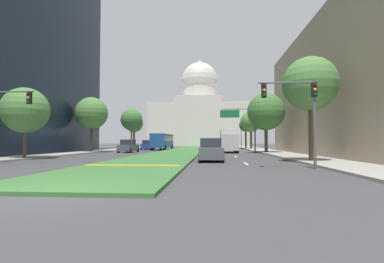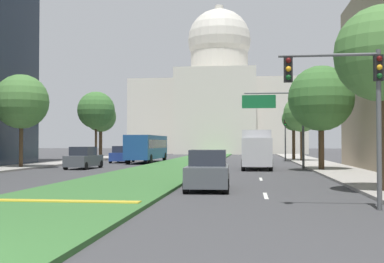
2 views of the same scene
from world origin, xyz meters
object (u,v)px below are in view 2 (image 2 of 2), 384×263
Objects in this scene: capitol_building at (219,102)px; street_tree_right_far at (302,114)px; sedan_midblock at (84,159)px; sedan_lead_stopped at (208,171)px; city_bus at (147,146)px; street_tree_right_distant at (294,120)px; overhead_guide_sign at (280,113)px; traffic_light_near_right at (352,93)px; traffic_light_far_right at (285,133)px; sedan_distant at (122,155)px; street_tree_right_mid at (321,99)px; box_truck_delivery at (256,149)px; street_tree_right_near at (383,54)px; street_tree_left_far at (96,110)px; street_tree_left_mid at (21,102)px; street_tree_left_distant at (101,117)px.

street_tree_right_far is at bearing -74.90° from capitol_building.
sedan_lead_stopped is at bearing -54.36° from sedan_midblock.
city_bus is (-17.06, -4.41, -3.71)m from street_tree_right_far.
street_tree_right_distant is (-0.63, 3.52, -0.50)m from street_tree_right_far.
city_bus is at bearing 140.68° from overhead_guide_sign.
sedan_lead_stopped is 20.33m from sedan_midblock.
traffic_light_near_right is 0.80× the size of street_tree_right_distant.
traffic_light_far_right is 2.49m from street_tree_right_distant.
capitol_building is at bearing 81.85° from sedan_distant.
capitol_building is 6.72× the size of traffic_light_near_right.
capitol_building reaches higher than overhead_guide_sign.
street_tree_right_mid is at bearing 64.59° from sedan_lead_stopped.
capitol_building reaches higher than box_truck_delivery.
traffic_light_near_right is at bearing -52.97° from sedan_midblock.
sedan_midblock is at bearing 127.03° from traffic_light_near_right.
city_bus is (-16.84, 30.41, -4.19)m from street_tree_right_near.
traffic_light_near_right is at bearing -61.83° from street_tree_left_far.
street_tree_left_mid reaches higher than street_tree_right_distant.
street_tree_right_near is at bearing -56.89° from sedan_distant.
street_tree_right_near is at bearing -89.11° from street_tree_right_mid.
sedan_lead_stopped is 0.41× the size of city_bus.
traffic_light_far_right is 0.66× the size of street_tree_left_mid.
street_tree_left_distant is (-24.47, 2.39, -0.08)m from street_tree_right_far.
street_tree_right_near is 0.73× the size of city_bus.
capitol_building is 63.45m from box_truck_delivery.
street_tree_right_distant is at bearing 25.77° from city_bus.
street_tree_right_mid is 1.06× the size of street_tree_right_far.
street_tree_right_far reaches higher than sedan_lead_stopped.
street_tree_right_mid reaches higher than overhead_guide_sign.
street_tree_left_far reaches higher than box_truck_delivery.
sedan_midblock is (-7.22, -63.39, -9.97)m from capitol_building.
street_tree_right_far reaches higher than overhead_guide_sign.
sedan_distant is at bearing 146.73° from overhead_guide_sign.
overhead_guide_sign is 27.50m from street_tree_left_far.
street_tree_right_mid is (2.09, 21.57, 1.75)m from traffic_light_near_right.
street_tree_right_near is 1.79× the size of sedan_distant.
overhead_guide_sign is 0.82× the size of street_tree_left_mid.
street_tree_left_far is at bearing 124.06° from street_tree_right_near.
street_tree_right_near is 35.01m from city_bus.
traffic_light_far_right is 19.45m from sedan_distant.
overhead_guide_sign reaches higher than sedan_midblock.
sedan_midblock is (5.14, -18.85, -5.33)m from street_tree_left_far.
traffic_light_far_right is at bearing 1.23° from street_tree_left_far.
traffic_light_near_right is 0.47× the size of city_bus.
sedan_distant is (5.06, -6.43, -5.34)m from street_tree_left_far.
box_truck_delivery is (-5.36, -16.31, -3.80)m from street_tree_right_far.
sedan_midblock is (-19.18, 1.08, -4.70)m from street_tree_right_mid.
street_tree_right_far is 1.17× the size of street_tree_right_distant.
street_tree_left_mid is 1.80× the size of sedan_midblock.
street_tree_right_mid is 31.75m from street_tree_left_distant.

